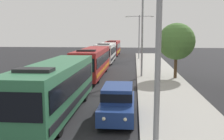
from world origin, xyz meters
name	(u,v)px	position (x,y,z in m)	size (l,w,h in m)	color
bus_lead	(56,86)	(-1.30, 11.00, 1.69)	(2.58, 10.84, 3.21)	#33724C
bus_second_in_line	(93,61)	(-1.30, 24.20, 1.69)	(2.58, 11.91, 3.21)	maroon
bus_middle	(106,52)	(-1.30, 37.66, 1.69)	(2.58, 10.64, 3.21)	silver
bus_fourth_in_line	(113,47)	(-1.30, 51.11, 1.69)	(2.58, 11.14, 3.21)	maroon
white_suv	(118,101)	(2.40, 10.39, 1.03)	(1.86, 4.70, 1.90)	navy
streetlamp_near	(159,34)	(4.10, 5.24, 4.79)	(5.55, 0.28, 7.52)	gray
streetlamp_mid	(142,28)	(4.10, 24.00, 5.35)	(6.38, 0.28, 8.47)	gray
streetlamp_far	(139,32)	(4.10, 42.75, 4.88)	(5.05, 0.28, 7.76)	gray
roadside_tree	(176,41)	(7.58, 23.22, 3.93)	(3.77, 3.77, 5.68)	#4C3823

